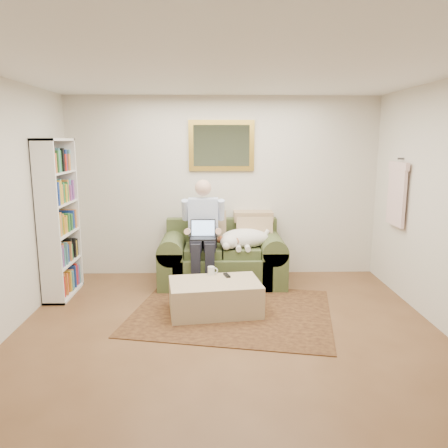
{
  "coord_description": "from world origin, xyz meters",
  "views": [
    {
      "loc": [
        -0.14,
        -3.87,
        1.98
      ],
      "look_at": [
        -0.01,
        1.47,
        0.95
      ],
      "focal_mm": 35.0,
      "sensor_mm": 36.0,
      "label": 1
    }
  ],
  "objects_px": {
    "sleeping_dog": "(245,238)",
    "bookshelf": "(59,219)",
    "sofa": "(222,262)",
    "laptop": "(203,233)",
    "ottoman": "(215,297)",
    "coffee_mug": "(211,271)",
    "seated_man": "(203,235)"
  },
  "relations": [
    {
      "from": "coffee_mug",
      "to": "laptop",
      "type": "bearing_deg",
      "value": 100.53
    },
    {
      "from": "seated_man",
      "to": "laptop",
      "type": "height_order",
      "value": "seated_man"
    },
    {
      "from": "laptop",
      "to": "sofa",
      "type": "bearing_deg",
      "value": 41.02
    },
    {
      "from": "sofa",
      "to": "ottoman",
      "type": "xyz_separation_m",
      "value": [
        -0.11,
        -1.08,
        -0.11
      ]
    },
    {
      "from": "ottoman",
      "to": "seated_man",
      "type": "bearing_deg",
      "value": 99.42
    },
    {
      "from": "laptop",
      "to": "seated_man",
      "type": "bearing_deg",
      "value": 90.0
    },
    {
      "from": "seated_man",
      "to": "coffee_mug",
      "type": "height_order",
      "value": "seated_man"
    },
    {
      "from": "seated_man",
      "to": "coffee_mug",
      "type": "xyz_separation_m",
      "value": [
        0.11,
        -0.66,
        -0.3
      ]
    },
    {
      "from": "laptop",
      "to": "sleeping_dog",
      "type": "xyz_separation_m",
      "value": [
        0.57,
        0.14,
        -0.1
      ]
    },
    {
      "from": "sleeping_dog",
      "to": "sofa",
      "type": "bearing_deg",
      "value": 164.26
    },
    {
      "from": "sofa",
      "to": "laptop",
      "type": "height_order",
      "value": "laptop"
    },
    {
      "from": "ottoman",
      "to": "bookshelf",
      "type": "height_order",
      "value": "bookshelf"
    },
    {
      "from": "ottoman",
      "to": "laptop",
      "type": "bearing_deg",
      "value": 100.13
    },
    {
      "from": "laptop",
      "to": "sleeping_dog",
      "type": "distance_m",
      "value": 0.59
    },
    {
      "from": "sofa",
      "to": "sleeping_dog",
      "type": "height_order",
      "value": "sofa"
    },
    {
      "from": "sofa",
      "to": "laptop",
      "type": "relative_size",
      "value": 5.15
    },
    {
      "from": "ottoman",
      "to": "coffee_mug",
      "type": "distance_m",
      "value": 0.36
    },
    {
      "from": "sofa",
      "to": "sleeping_dog",
      "type": "xyz_separation_m",
      "value": [
        0.31,
        -0.09,
        0.36
      ]
    },
    {
      "from": "coffee_mug",
      "to": "sleeping_dog",
      "type": "bearing_deg",
      "value": 57.76
    },
    {
      "from": "coffee_mug",
      "to": "bookshelf",
      "type": "distance_m",
      "value": 2.05
    },
    {
      "from": "sleeping_dog",
      "to": "bookshelf",
      "type": "height_order",
      "value": "bookshelf"
    },
    {
      "from": "seated_man",
      "to": "ottoman",
      "type": "distance_m",
      "value": 1.08
    },
    {
      "from": "seated_man",
      "to": "bookshelf",
      "type": "bearing_deg",
      "value": -171.5
    },
    {
      "from": "seated_man",
      "to": "ottoman",
      "type": "height_order",
      "value": "seated_man"
    },
    {
      "from": "seated_man",
      "to": "bookshelf",
      "type": "height_order",
      "value": "bookshelf"
    },
    {
      "from": "sofa",
      "to": "laptop",
      "type": "bearing_deg",
      "value": -138.98
    },
    {
      "from": "sleeping_dog",
      "to": "coffee_mug",
      "type": "bearing_deg",
      "value": -122.24
    },
    {
      "from": "sofa",
      "to": "bookshelf",
      "type": "relative_size",
      "value": 0.86
    },
    {
      "from": "ottoman",
      "to": "bookshelf",
      "type": "bearing_deg",
      "value": 161.63
    },
    {
      "from": "ottoman",
      "to": "coffee_mug",
      "type": "xyz_separation_m",
      "value": [
        -0.04,
        0.27,
        0.24
      ]
    },
    {
      "from": "ottoman",
      "to": "coffee_mug",
      "type": "relative_size",
      "value": 10.3
    },
    {
      "from": "seated_man",
      "to": "bookshelf",
      "type": "xyz_separation_m",
      "value": [
        -1.82,
        -0.27,
        0.27
      ]
    }
  ]
}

